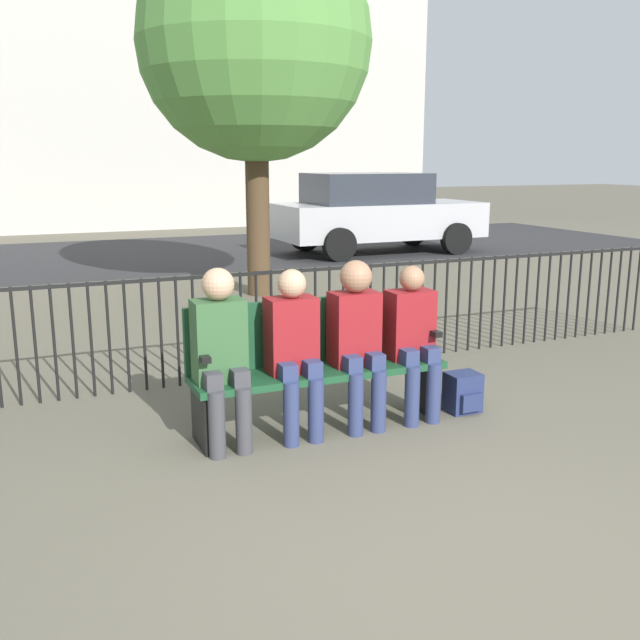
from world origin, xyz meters
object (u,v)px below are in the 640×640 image
Objects in this scene: seated_person_0 at (221,349)px; seated_person_2 at (357,334)px; parked_car_0 at (376,212)px; park_bench at (316,359)px; backpack at (463,393)px; tree_0 at (255,44)px; seated_person_1 at (294,345)px; seated_person_3 at (413,335)px.

seated_person_0 is 0.99m from seated_person_2.
park_bench is at bearing -120.01° from parked_car_0.
backpack is 6.17m from tree_0.
seated_person_0 is 0.24× the size of tree_0.
park_bench is 1.52× the size of seated_person_2.
park_bench reaches higher than backpack.
seated_person_1 is 10.04m from parked_car_0.
parked_car_0 reaches higher than seated_person_1.
tree_0 is at bearing 84.20° from seated_person_3.
parked_car_0 reaches higher than seated_person_2.
backpack is at bearing -2.04° from seated_person_0.
backpack is at bearing -2.71° from seated_person_1.
seated_person_2 is (0.27, -0.13, 0.19)m from park_bench.
seated_person_2 is at bearing 0.25° from seated_person_1.
seated_person_0 is 10.30m from parked_car_0.
seated_person_1 is 3.85× the size of backpack.
parked_car_0 is at bearing 59.99° from park_bench.
tree_0 reaches higher than backpack.
seated_person_2 is (0.48, 0.00, 0.03)m from seated_person_1.
seated_person_1 is at bearing -105.75° from tree_0.
park_bench is 9.82m from parked_car_0.
parked_car_0 reaches higher than backpack.
parked_car_0 reaches higher than park_bench.
seated_person_3 is at bearing -0.16° from seated_person_0.
parked_car_0 is at bearing 43.27° from tree_0.
parked_car_0 is at bearing 56.84° from seated_person_0.
seated_person_1 is (0.51, -0.00, -0.03)m from seated_person_0.
seated_person_0 is 6.17m from tree_0.
backpack is (0.43, -0.06, -0.49)m from seated_person_3.
seated_person_3 is at bearing 171.63° from backpack.
seated_person_0 is at bearing 179.99° from seated_person_2.
seated_person_0 is at bearing 177.96° from backpack.
seated_person_3 is 0.23× the size of tree_0.
seated_person_1 is 6.04m from tree_0.
seated_person_0 is 3.99× the size of backpack.
seated_person_0 reaches higher than seated_person_2.
seated_person_0 is at bearing -123.16° from parked_car_0.
backpack is at bearing -4.33° from seated_person_2.
seated_person_0 reaches higher than backpack.
backpack is at bearing -113.40° from parked_car_0.
seated_person_3 is (0.45, -0.00, -0.05)m from seated_person_2.
backpack is 0.07× the size of parked_car_0.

